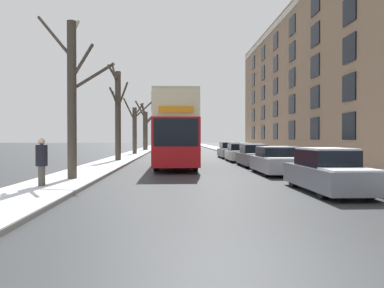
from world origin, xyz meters
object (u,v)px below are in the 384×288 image
(bare_tree_left_2, at_px, (135,128))
(double_decker_bus, at_px, (176,128))
(parked_car_0, at_px, (327,172))
(pedestrian_left_sidewalk, at_px, (42,162))
(bare_tree_left_0, at_px, (72,94))
(oncoming_van, at_px, (173,144))
(bare_tree_left_1, at_px, (118,113))
(bare_tree_left_3, at_px, (145,127))
(parked_car_1, at_px, (276,161))
(parked_car_4, at_px, (229,151))
(parked_car_3, at_px, (239,153))
(parked_car_2, at_px, (254,156))

(bare_tree_left_2, relative_size, double_decker_bus, 0.61)
(parked_car_0, height_order, pedestrian_left_sidewalk, pedestrian_left_sidewalk)
(bare_tree_left_0, bearing_deg, parked_car_0, -20.20)
(parked_car_0, distance_m, oncoming_van, 28.35)
(oncoming_van, bearing_deg, bare_tree_left_1, -110.96)
(bare_tree_left_1, bearing_deg, bare_tree_left_2, 89.58)
(bare_tree_left_1, bearing_deg, bare_tree_left_3, 89.73)
(parked_car_0, relative_size, parked_car_1, 1.07)
(double_decker_bus, relative_size, parked_car_4, 2.32)
(pedestrian_left_sidewalk, bearing_deg, parked_car_0, -98.77)
(parked_car_1, bearing_deg, bare_tree_left_2, 112.71)
(double_decker_bus, relative_size, parked_car_3, 2.62)
(bare_tree_left_1, bearing_deg, parked_car_3, 1.24)
(bare_tree_left_1, relative_size, parked_car_1, 1.82)
(double_decker_bus, distance_m, parked_car_0, 12.80)
(parked_car_0, height_order, parked_car_1, parked_car_0)
(parked_car_1, bearing_deg, parked_car_2, 90.00)
(bare_tree_left_1, xyz_separation_m, bare_tree_left_3, (0.13, 26.51, -0.36))
(double_decker_bus, bearing_deg, parked_car_4, 64.75)
(parked_car_0, xyz_separation_m, parked_car_1, (0.00, 6.39, -0.03))
(bare_tree_left_0, xyz_separation_m, pedestrian_left_sidewalk, (-0.41, -2.50, -2.69))
(parked_car_1, bearing_deg, double_decker_bus, 134.44)
(pedestrian_left_sidewalk, bearing_deg, parked_car_2, -45.63)
(double_decker_bus, xyz_separation_m, parked_car_3, (5.10, 5.43, -1.85))
(parked_car_3, height_order, oncoming_van, oncoming_van)
(parked_car_0, relative_size, parked_car_4, 1.00)
(bare_tree_left_1, relative_size, oncoming_van, 1.44)
(parked_car_4, distance_m, oncoming_van, 7.63)
(parked_car_0, height_order, parked_car_3, parked_car_0)
(bare_tree_left_0, bearing_deg, parked_car_3, 55.03)
(parked_car_3, distance_m, oncoming_van, 12.08)
(bare_tree_left_3, bearing_deg, parked_car_1, -75.68)
(bare_tree_left_3, height_order, parked_car_1, bare_tree_left_3)
(parked_car_0, bearing_deg, parked_car_4, 90.00)
(parked_car_1, height_order, parked_car_3, parked_car_3)
(parked_car_4, bearing_deg, bare_tree_left_0, -116.57)
(oncoming_van, bearing_deg, parked_car_2, -71.67)
(bare_tree_left_2, distance_m, parked_car_4, 11.77)
(bare_tree_left_0, xyz_separation_m, parked_car_3, (9.47, 13.54, -3.02))
(bare_tree_left_2, height_order, double_decker_bus, bare_tree_left_2)
(bare_tree_left_2, bearing_deg, oncoming_van, -15.83)
(parked_car_2, relative_size, parked_car_3, 1.03)
(bare_tree_left_2, height_order, parked_car_0, bare_tree_left_2)
(parked_car_3, relative_size, oncoming_van, 0.75)
(parked_car_1, xyz_separation_m, parked_car_3, (-0.00, 10.63, 0.01))
(bare_tree_left_0, bearing_deg, bare_tree_left_1, 90.38)
(bare_tree_left_3, height_order, double_decker_bus, bare_tree_left_3)
(bare_tree_left_2, xyz_separation_m, parked_car_1, (9.47, -22.62, -2.34))
(bare_tree_left_2, xyz_separation_m, parked_car_3, (9.47, -11.99, -2.33))
(bare_tree_left_2, xyz_separation_m, oncoming_van, (4.13, -1.17, -1.74))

